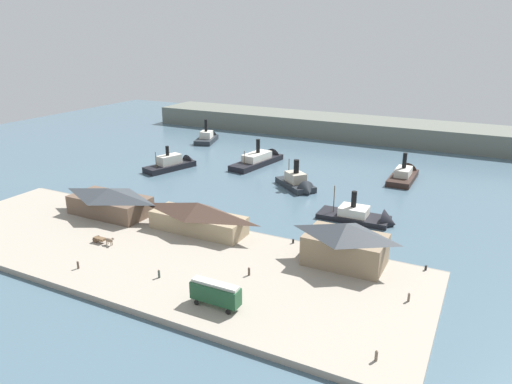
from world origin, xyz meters
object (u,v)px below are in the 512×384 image
Objects in this scene: mooring_post_center_east at (79,196)px; ferry_mid_harbor at (404,174)px; ferry_shed_central_terminal at (345,243)px; pedestrian_walking_east at (78,265)px; pedestrian_near_cart at (376,356)px; mooring_post_east at (426,268)px; horse_cart at (104,239)px; pedestrian_by_tram at (249,271)px; ferry_shed_customs_shed at (198,217)px; street_tram at (215,292)px; pedestrian_walking_west at (409,297)px; ferry_moored_east at (262,159)px; ferry_outer_harbor at (175,164)px; ferry_moored_west at (365,218)px; ferry_departing_north at (298,184)px; ferry_approaching_west at (208,138)px; mooring_post_west at (293,241)px; ferry_shed_east_terminal at (110,201)px; pedestrian_standing_center at (159,274)px.

mooring_post_center_east is 96.31m from ferry_mid_harbor.
ferry_shed_central_terminal is 50.72m from pedestrian_walking_east.
pedestrian_near_cart is 30.00m from mooring_post_east.
horse_cart reaches higher than pedestrian_by_tram.
ferry_shed_customs_shed is 2.61× the size of street_tram.
ferry_moored_east is (-61.90, 70.19, -0.43)m from pedestrian_walking_west.
horse_cart is (-47.82, -14.37, -3.27)m from ferry_shed_central_terminal.
ferry_shed_central_terminal is at bearing 115.56° from pedestrian_near_cart.
pedestrian_walking_east is 86.89m from ferry_moored_east.
ferry_shed_customs_shed is at bearing -48.47° from ferry_outer_harbor.
ferry_departing_north is at bearing 146.71° from ferry_moored_west.
ferry_approaching_west is (-40.11, 107.86, -0.46)m from pedestrian_walking_east.
ferry_outer_harbor is at bearing 135.94° from pedestrian_by_tram.
ferry_departing_north is (-12.06, 65.16, -2.15)m from street_tram.
pedestrian_near_cart is 145.22m from ferry_approaching_west.
ferry_departing_north is at bearing 137.85° from mooring_post_east.
pedestrian_near_cart is 0.07× the size of ferry_moored_east.
ferry_departing_north is at bearing -43.18° from ferry_moored_east.
ferry_departing_north is (48.46, 36.86, -0.08)m from mooring_post_center_east.
mooring_post_west is at bearing 129.74° from pedestrian_near_cart.
ferry_mid_harbor is (-0.76, 65.96, -4.06)m from ferry_shed_central_terminal.
ferry_shed_east_terminal reaches higher than pedestrian_walking_east.
ferry_moored_east is (-14.72, 61.64, -3.12)m from ferry_shed_customs_shed.
ferry_outer_harbor is at bearing -72.52° from ferry_approaching_west.
mooring_post_center_east is (-86.95, 29.87, -0.34)m from pedestrian_near_cart.
mooring_post_center_east is at bearing -94.57° from ferry_outer_harbor.
ferry_approaching_west is (-69.99, 107.03, -2.23)m from street_tram.
ferry_shed_customs_shed is 40.30m from ferry_moored_west.
ferry_shed_customs_shed is 63.45m from ferry_moored_east.
horse_cart is at bearing -176.86° from pedestrian_by_tram.
pedestrian_standing_center is 16.33m from pedestrian_walking_east.
ferry_moored_west is at bearing -38.40° from ferry_moored_east.
pedestrian_by_tram is at bearing -77.29° from ferry_departing_north.
ferry_moored_east reaches higher than pedestrian_walking_west.
ferry_shed_customs_shed is at bearing -141.09° from ferry_moored_west.
mooring_post_center_east is at bearing -140.16° from ferry_mid_harbor.
pedestrian_by_tram is 0.09× the size of ferry_mid_harbor.
ferry_moored_east reaches higher than street_tram.
ferry_shed_customs_shed reaches higher than street_tram.
pedestrian_by_tram is at bearing 89.80° from street_tram.
ferry_shed_central_terminal is at bearing -3.26° from mooring_post_center_east.
mooring_post_west is 68.31m from ferry_moored_east.
mooring_post_center_east is 1.00× the size of mooring_post_west.
pedestrian_walking_west is 0.09× the size of ferry_moored_west.
ferry_shed_customs_shed is at bearing -116.62° from ferry_mid_harbor.
horse_cart reaches higher than pedestrian_near_cart.
ferry_approaching_west reaches higher than horse_cart.
ferry_moored_west is at bearing 16.37° from mooring_post_center_east.
ferry_moored_west is (-2.45, 25.48, -4.33)m from ferry_shed_central_terminal.
ferry_moored_east reaches higher than ferry_moored_west.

